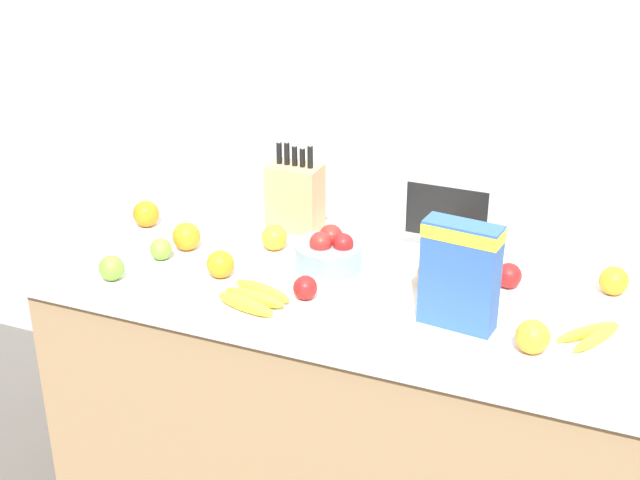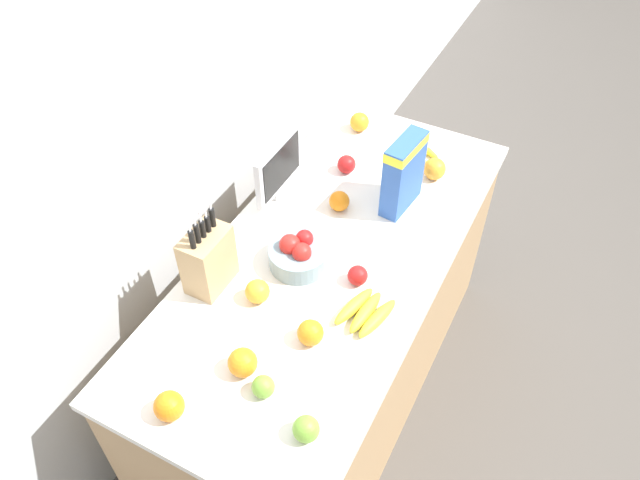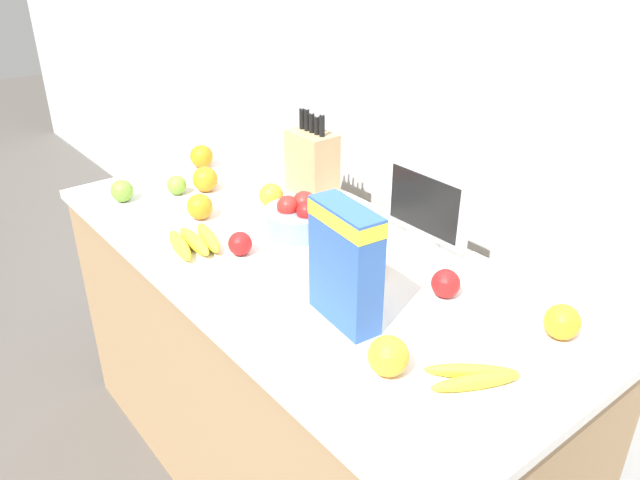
{
  "view_description": "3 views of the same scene",
  "coord_description": "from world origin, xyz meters",
  "px_view_note": "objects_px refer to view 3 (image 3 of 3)",
  "views": [
    {
      "loc": [
        0.8,
        -2.15,
        2.09
      ],
      "look_at": [
        -0.1,
        -0.01,
        1.01
      ],
      "focal_mm": 50.0,
      "sensor_mm": 36.0,
      "label": 1
    },
    {
      "loc": [
        -1.36,
        -0.66,
        2.48
      ],
      "look_at": [
        -0.03,
        0.03,
        0.96
      ],
      "focal_mm": 35.0,
      "sensor_mm": 36.0,
      "label": 2
    },
    {
      "loc": [
        1.27,
        -0.94,
        1.75
      ],
      "look_at": [
        0.08,
        0.02,
        0.95
      ],
      "focal_mm": 35.0,
      "sensor_mm": 36.0,
      "label": 3
    }
  ],
  "objects_px": {
    "apple_rear": "(240,244)",
    "banana_bunch_left": "(474,376)",
    "cereal_box": "(345,260)",
    "banana_bunch_right": "(194,241)",
    "fruit_bowl": "(298,217)",
    "orange_back_center": "(388,356)",
    "orange_mid_left": "(200,207)",
    "orange_by_cereal": "(271,195)",
    "orange_front_center": "(202,156)",
    "apple_front": "(177,185)",
    "orange_front_left": "(562,322)",
    "orange_mid_right": "(368,259)",
    "small_monitor": "(426,204)",
    "orange_near_bowl": "(205,179)",
    "apple_leftmost": "(446,283)",
    "knife_block": "(312,162)",
    "apple_near_bananas": "(122,191)"
  },
  "relations": [
    {
      "from": "apple_rear",
      "to": "banana_bunch_left",
      "type": "bearing_deg",
      "value": 6.04
    },
    {
      "from": "cereal_box",
      "to": "banana_bunch_right",
      "type": "xyz_separation_m",
      "value": [
        -0.55,
        -0.11,
        -0.14
      ]
    },
    {
      "from": "fruit_bowl",
      "to": "orange_back_center",
      "type": "xyz_separation_m",
      "value": [
        0.65,
        -0.25,
        -0.0
      ]
    },
    {
      "from": "orange_mid_left",
      "to": "orange_by_cereal",
      "type": "bearing_deg",
      "value": 74.12
    },
    {
      "from": "orange_mid_left",
      "to": "orange_front_center",
      "type": "height_order",
      "value": "orange_front_center"
    },
    {
      "from": "orange_by_cereal",
      "to": "orange_front_center",
      "type": "xyz_separation_m",
      "value": [
        -0.47,
        -0.0,
        0.0
      ]
    },
    {
      "from": "apple_front",
      "to": "orange_by_cereal",
      "type": "xyz_separation_m",
      "value": [
        0.29,
        0.2,
        0.01
      ]
    },
    {
      "from": "apple_rear",
      "to": "orange_front_center",
      "type": "relative_size",
      "value": 0.79
    },
    {
      "from": "orange_mid_left",
      "to": "orange_front_left",
      "type": "distance_m",
      "value": 1.12
    },
    {
      "from": "fruit_bowl",
      "to": "orange_mid_right",
      "type": "relative_size",
      "value": 2.68
    },
    {
      "from": "cereal_box",
      "to": "banana_bunch_left",
      "type": "distance_m",
      "value": 0.38
    },
    {
      "from": "cereal_box",
      "to": "apple_rear",
      "type": "bearing_deg",
      "value": -170.8
    },
    {
      "from": "small_monitor",
      "to": "banana_bunch_right",
      "type": "height_order",
      "value": "small_monitor"
    },
    {
      "from": "orange_front_left",
      "to": "banana_bunch_right",
      "type": "bearing_deg",
      "value": -153.89
    },
    {
      "from": "apple_front",
      "to": "orange_by_cereal",
      "type": "bearing_deg",
      "value": 34.19
    },
    {
      "from": "apple_rear",
      "to": "orange_back_center",
      "type": "bearing_deg",
      "value": -3.18
    },
    {
      "from": "orange_by_cereal",
      "to": "orange_near_bowl",
      "type": "height_order",
      "value": "orange_near_bowl"
    },
    {
      "from": "orange_mid_right",
      "to": "orange_front_center",
      "type": "height_order",
      "value": "orange_front_center"
    },
    {
      "from": "apple_front",
      "to": "orange_front_left",
      "type": "bearing_deg",
      "value": 13.08
    },
    {
      "from": "apple_rear",
      "to": "apple_leftmost",
      "type": "height_order",
      "value": "apple_leftmost"
    },
    {
      "from": "orange_mid_right",
      "to": "orange_near_bowl",
      "type": "distance_m",
      "value": 0.77
    },
    {
      "from": "fruit_bowl",
      "to": "orange_mid_right",
      "type": "bearing_deg",
      "value": -0.1
    },
    {
      "from": "apple_leftmost",
      "to": "orange_front_center",
      "type": "xyz_separation_m",
      "value": [
        -1.19,
        -0.03,
        0.01
      ]
    },
    {
      "from": "knife_block",
      "to": "orange_front_center",
      "type": "distance_m",
      "value": 0.5
    },
    {
      "from": "fruit_bowl",
      "to": "apple_leftmost",
      "type": "bearing_deg",
      "value": 7.75
    },
    {
      "from": "orange_front_center",
      "to": "orange_front_left",
      "type": "bearing_deg",
      "value": 4.09
    },
    {
      "from": "apple_front",
      "to": "orange_front_left",
      "type": "height_order",
      "value": "orange_front_left"
    },
    {
      "from": "apple_leftmost",
      "to": "apple_rear",
      "type": "bearing_deg",
      "value": -150.55
    },
    {
      "from": "knife_block",
      "to": "orange_near_bowl",
      "type": "xyz_separation_m",
      "value": [
        -0.25,
        -0.28,
        -0.07
      ]
    },
    {
      "from": "orange_mid_right",
      "to": "orange_front_center",
      "type": "xyz_separation_m",
      "value": [
        -0.98,
        0.04,
        0.01
      ]
    },
    {
      "from": "fruit_bowl",
      "to": "orange_mid_left",
      "type": "height_order",
      "value": "fruit_bowl"
    },
    {
      "from": "banana_bunch_left",
      "to": "apple_near_bananas",
      "type": "distance_m",
      "value": 1.35
    },
    {
      "from": "banana_bunch_left",
      "to": "apple_leftmost",
      "type": "distance_m",
      "value": 0.33
    },
    {
      "from": "banana_bunch_right",
      "to": "apple_leftmost",
      "type": "bearing_deg",
      "value": 30.62
    },
    {
      "from": "apple_near_bananas",
      "to": "apple_leftmost",
      "type": "distance_m",
      "value": 1.15
    },
    {
      "from": "orange_by_cereal",
      "to": "orange_mid_right",
      "type": "distance_m",
      "value": 0.52
    },
    {
      "from": "knife_block",
      "to": "orange_front_left",
      "type": "xyz_separation_m",
      "value": [
        1.01,
        -0.07,
        -0.07
      ]
    },
    {
      "from": "fruit_bowl",
      "to": "apple_rear",
      "type": "bearing_deg",
      "value": -85.86
    },
    {
      "from": "fruit_bowl",
      "to": "orange_front_center",
      "type": "height_order",
      "value": "fruit_bowl"
    },
    {
      "from": "knife_block",
      "to": "banana_bunch_right",
      "type": "height_order",
      "value": "knife_block"
    },
    {
      "from": "banana_bunch_left",
      "to": "apple_front",
      "type": "distance_m",
      "value": 1.28
    },
    {
      "from": "knife_block",
      "to": "apple_near_bananas",
      "type": "distance_m",
      "value": 0.65
    },
    {
      "from": "apple_rear",
      "to": "knife_block",
      "type": "bearing_deg",
      "value": 117.32
    },
    {
      "from": "orange_front_left",
      "to": "apple_leftmost",
      "type": "bearing_deg",
      "value": -165.27
    },
    {
      "from": "apple_rear",
      "to": "orange_front_center",
      "type": "xyz_separation_m",
      "value": [
        -0.68,
        0.26,
        0.01
      ]
    },
    {
      "from": "cereal_box",
      "to": "orange_near_bowl",
      "type": "distance_m",
      "value": 0.91
    },
    {
      "from": "fruit_bowl",
      "to": "apple_leftmost",
      "type": "xyz_separation_m",
      "value": [
        0.53,
        0.07,
        -0.01
      ]
    },
    {
      "from": "cereal_box",
      "to": "banana_bunch_right",
      "type": "bearing_deg",
      "value": -162.82
    },
    {
      "from": "orange_back_center",
      "to": "orange_mid_left",
      "type": "bearing_deg",
      "value": 176.1
    },
    {
      "from": "knife_block",
      "to": "apple_rear",
      "type": "distance_m",
      "value": 0.49
    }
  ]
}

